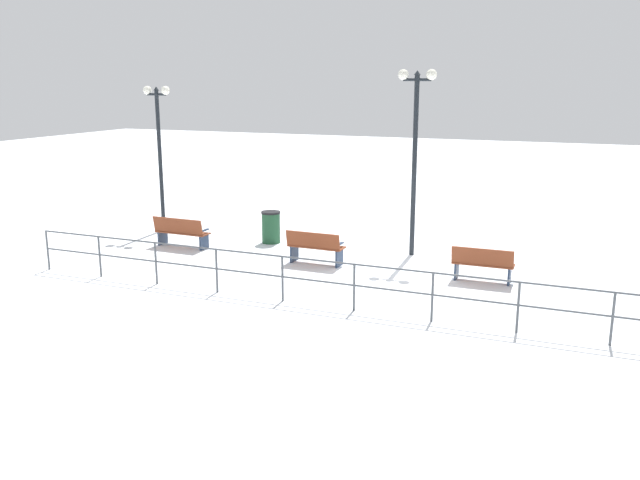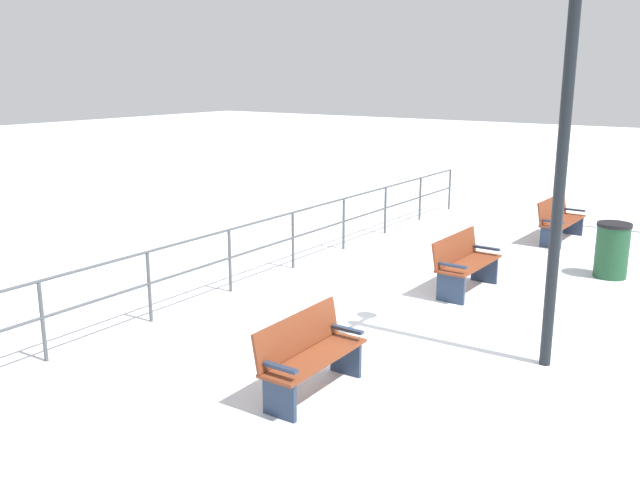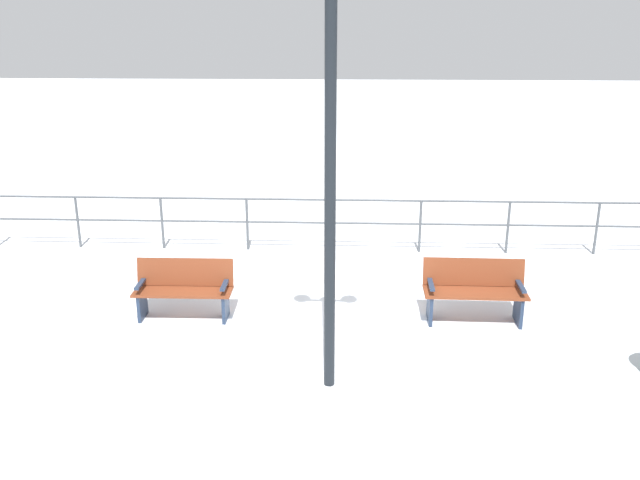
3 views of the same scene
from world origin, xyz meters
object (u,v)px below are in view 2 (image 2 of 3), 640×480
Objects in this scene: trash_bin at (612,250)px; bench_fourth at (559,219)px; lamppost_middle at (569,76)px; bench_third at (465,262)px; bench_second at (309,354)px.

bench_fourth is at bearing 124.99° from trash_bin.
lamppost_middle is 5.20m from trash_bin.
bench_fourth is 1.75× the size of trash_bin.
bench_third is 0.91× the size of bench_fourth.
lamppost_middle is (1.90, 2.25, 2.95)m from bench_second.
bench_fourth is (0.17, 8.72, 0.01)m from bench_second.
bench_third reaches higher than bench_second.
bench_second is 1.54× the size of trash_bin.
bench_fourth is 2.65m from trash_bin.
bench_fourth reaches higher than bench_second.
lamppost_middle is at bearing -46.06° from bench_third.
bench_second is at bearing -89.74° from bench_fourth.
bench_second is at bearing -104.53° from trash_bin.
bench_third is at bearing 133.08° from lamppost_middle.
bench_third is at bearing -91.75° from bench_fourth.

